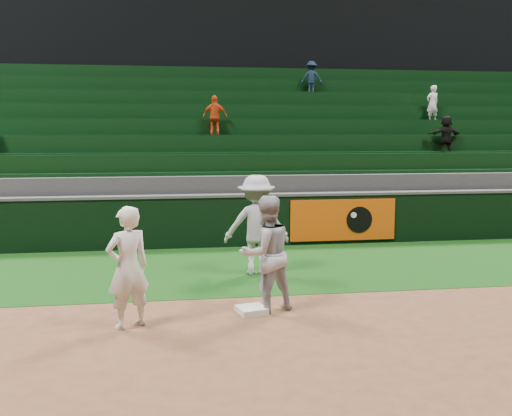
{
  "coord_description": "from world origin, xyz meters",
  "views": [
    {
      "loc": [
        -1.08,
        -8.15,
        2.72
      ],
      "look_at": [
        0.47,
        2.3,
        1.3
      ],
      "focal_mm": 40.0,
      "sensor_mm": 36.0,
      "label": 1
    }
  ],
  "objects": [
    {
      "name": "base_coach",
      "position": [
        0.49,
        2.42,
        0.96
      ],
      "size": [
        1.29,
        0.82,
        1.9
      ],
      "primitive_type": "imported",
      "rotation": [
        0.0,
        0.0,
        3.05
      ],
      "color": "#A6A8B4",
      "rests_on": "foul_grass"
    },
    {
      "name": "stadium_seating",
      "position": [
        -0.0,
        8.97,
        1.7
      ],
      "size": [
        36.0,
        5.95,
        4.97
      ],
      "color": "#313134",
      "rests_on": "ground"
    },
    {
      "name": "field_wall",
      "position": [
        0.03,
        5.2,
        0.63
      ],
      "size": [
        36.0,
        0.45,
        1.25
      ],
      "color": "black",
      "rests_on": "ground"
    },
    {
      "name": "baserunner",
      "position": [
        0.31,
        0.19,
        0.89
      ],
      "size": [
        1.04,
        0.92,
        1.77
      ],
      "primitive_type": "imported",
      "rotation": [
        0.0,
        0.0,
        3.49
      ],
      "color": "#A2A4AC",
      "rests_on": "ground"
    },
    {
      "name": "first_baseman",
      "position": [
        -1.71,
        -0.28,
        0.86
      ],
      "size": [
        0.74,
        0.66,
        1.71
      ],
      "primitive_type": "imported",
      "rotation": [
        0.0,
        0.0,
        3.64
      ],
      "color": "white",
      "rests_on": "ground"
    },
    {
      "name": "foul_grass",
      "position": [
        0.0,
        3.0,
        0.0
      ],
      "size": [
        36.0,
        4.2,
        0.01
      ],
      "primitive_type": "cube",
      "color": "#0E360D",
      "rests_on": "ground"
    },
    {
      "name": "ground",
      "position": [
        0.0,
        0.0,
        0.0
      ],
      "size": [
        70.0,
        70.0,
        0.0
      ],
      "primitive_type": "plane",
      "color": "brown",
      "rests_on": "ground"
    },
    {
      "name": "first_base",
      "position": [
        0.07,
        0.1,
        0.05
      ],
      "size": [
        0.49,
        0.49,
        0.09
      ],
      "primitive_type": "cube",
      "rotation": [
        0.0,
        0.0,
        0.23
      ],
      "color": "silver",
      "rests_on": "ground"
    },
    {
      "name": "upper_deck",
      "position": [
        0.0,
        17.45,
        6.0
      ],
      "size": [
        40.0,
        12.0,
        12.0
      ],
      "primitive_type": "cube",
      "color": "black",
      "rests_on": "ground"
    }
  ]
}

